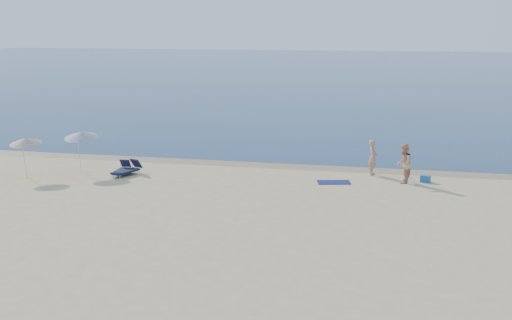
{
  "coord_description": "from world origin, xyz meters",
  "views": [
    {
      "loc": [
        5.64,
        -15.0,
        7.74
      ],
      "look_at": [
        -1.31,
        16.0,
        1.0
      ],
      "focal_mm": 45.0,
      "sensor_mm": 36.0,
      "label": 1
    }
  ],
  "objects_px": {
    "blue_cooler": "(425,179)",
    "umbrella_near": "(81,135)",
    "person_left": "(373,157)",
    "person_right": "(404,163)"
  },
  "relations": [
    {
      "from": "blue_cooler",
      "to": "umbrella_near",
      "type": "relative_size",
      "value": 0.2
    },
    {
      "from": "blue_cooler",
      "to": "person_left",
      "type": "bearing_deg",
      "value": 172.73
    },
    {
      "from": "person_left",
      "to": "blue_cooler",
      "type": "relative_size",
      "value": 3.86
    },
    {
      "from": "person_left",
      "to": "person_right",
      "type": "relative_size",
      "value": 0.95
    },
    {
      "from": "blue_cooler",
      "to": "umbrella_near",
      "type": "distance_m",
      "value": 17.96
    },
    {
      "from": "person_right",
      "to": "umbrella_near",
      "type": "bearing_deg",
      "value": -71.17
    },
    {
      "from": "person_right",
      "to": "person_left",
      "type": "bearing_deg",
      "value": -117.28
    },
    {
      "from": "person_left",
      "to": "umbrella_near",
      "type": "bearing_deg",
      "value": 106.24
    },
    {
      "from": "blue_cooler",
      "to": "umbrella_near",
      "type": "height_order",
      "value": "umbrella_near"
    },
    {
      "from": "person_left",
      "to": "blue_cooler",
      "type": "bearing_deg",
      "value": -104.51
    }
  ]
}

